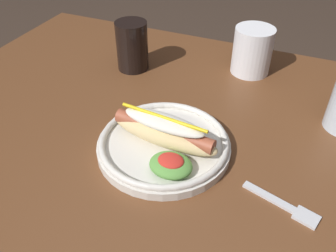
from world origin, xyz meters
TOP-DOWN VIEW (x-y plane):
  - dining_table at (0.00, 0.00)m, footprint 1.12×0.81m
  - hot_dog_plate at (-0.00, -0.06)m, footprint 0.23×0.23m
  - fork at (0.22, -0.11)m, footprint 0.12×0.05m
  - soda_cup at (-0.18, 0.18)m, footprint 0.07×0.07m
  - extra_cup at (0.08, 0.27)m, footprint 0.09×0.09m

SIDE VIEW (x-z plane):
  - dining_table at x=0.00m, z-range 0.26..1.00m
  - fork at x=0.22m, z-range 0.74..0.74m
  - hot_dog_plate at x=0.00m, z-range 0.72..0.80m
  - extra_cup at x=0.08m, z-range 0.74..0.85m
  - soda_cup at x=-0.18m, z-range 0.74..0.85m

